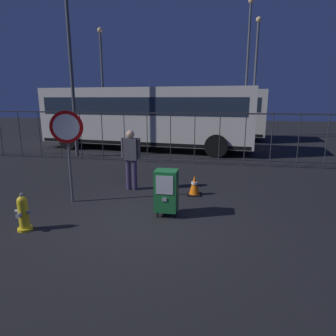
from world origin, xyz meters
TOP-DOWN VIEW (x-y plane):
  - ground_plane at (0.00, 0.00)m, footprint 60.00×60.00m
  - fire_hydrant at (-2.18, -0.74)m, footprint 0.33×0.32m
  - newspaper_box_primary at (0.39, 0.49)m, footprint 0.48×0.42m
  - stop_sign at (-2.06, 0.92)m, footprint 0.71×0.31m
  - pedestrian at (-0.92, 2.18)m, footprint 0.55×0.22m
  - traffic_cone at (0.86, 2.02)m, footprint 0.36×0.36m
  - fence_barrier at (0.00, 5.89)m, footprint 18.03×0.04m
  - bus_near at (-2.24, 8.89)m, footprint 10.70×3.64m
  - bus_far at (-1.25, 13.36)m, footprint 10.69×3.54m
  - street_light_near_left at (2.88, 14.73)m, footprint 0.32×0.32m
  - street_light_near_right at (3.31, 13.75)m, footprint 0.32×0.32m
  - street_light_far_left at (-4.69, 6.29)m, footprint 0.32×0.32m
  - street_light_far_right at (-5.94, 12.44)m, footprint 0.32×0.32m

SIDE VIEW (x-z plane):
  - ground_plane at x=0.00m, z-range 0.00..0.00m
  - traffic_cone at x=0.86m, z-range -0.01..0.52m
  - fire_hydrant at x=-2.18m, z-range -0.02..0.72m
  - newspaper_box_primary at x=0.39m, z-range 0.06..1.08m
  - pedestrian at x=-0.92m, z-range 0.11..1.78m
  - fence_barrier at x=0.00m, z-range 0.02..2.02m
  - stop_sign at x=-2.06m, z-range 0.49..2.72m
  - bus_near at x=-2.24m, z-range 0.21..3.21m
  - bus_far at x=-1.25m, z-range 0.21..3.21m
  - street_light_far_right at x=-5.94m, z-range 0.55..7.17m
  - street_light_far_left at x=-4.69m, z-range 0.55..7.21m
  - street_light_near_right at x=3.31m, z-range 0.56..7.67m
  - street_light_near_left at x=2.88m, z-range 0.58..8.97m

